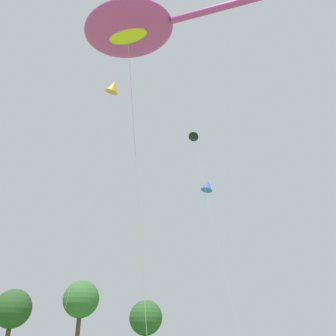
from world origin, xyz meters
TOP-DOWN VIEW (x-y plane):
  - big_show_kite at (-0.96, 11.57)m, footprint 10.20×9.93m
  - small_kite_triangle_green at (9.71, 6.79)m, footprint 2.58×0.77m
  - small_kite_bird_shape at (5.79, 15.96)m, footprint 2.49×2.33m
  - small_kite_delta_white at (0.80, 21.51)m, footprint 2.60×3.03m
  - small_kite_box_yellow at (12.49, 24.79)m, footprint 2.20×3.64m
  - tree_oak_right at (21.36, 61.81)m, footprint 6.19×6.19m
  - tree_oak_left at (7.94, 57.24)m, footprint 5.85×5.85m
  - tree_broad_distant at (-2.02, 59.10)m, footprint 5.74×5.74m

SIDE VIEW (x-z plane):
  - tree_oak_right at x=21.36m, z-range 1.21..9.89m
  - tree_broad_distant at x=-2.02m, z-range 1.61..10.67m
  - tree_oak_left at x=7.94m, z-range 2.39..13.16m
  - small_kite_bird_shape at x=5.79m, z-range 7.44..23.00m
  - small_kite_box_yellow at x=12.49m, z-range 7.71..24.46m
  - big_show_kite at x=-0.96m, z-range 9.05..28.33m
  - small_kite_triangle_green at x=9.71m, z-range 8.64..30.77m
  - small_kite_delta_white at x=0.80m, z-range 10.80..33.92m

